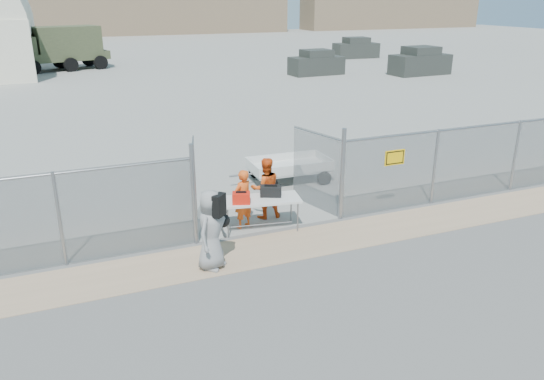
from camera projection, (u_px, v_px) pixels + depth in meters
name	position (u px, v px, depth m)	size (l,w,h in m)	color
ground	(305.00, 264.00, 11.94)	(160.00, 160.00, 0.00)	#585858
tarmac_inside	(107.00, 62.00, 48.45)	(160.00, 80.00, 0.01)	gray
dirt_strip	(288.00, 246.00, 12.81)	(44.00, 1.60, 0.01)	tan
distant_hills	(113.00, 4.00, 79.98)	(140.00, 6.00, 9.00)	#7F684F
chain_link_fence	(272.00, 190.00, 13.30)	(40.00, 0.20, 2.20)	gray
folding_table	(261.00, 214.00, 13.57)	(2.01, 0.84, 0.85)	silver
orange_bag	(241.00, 198.00, 13.08)	(0.44, 0.29, 0.27)	red
black_duffel	(271.00, 191.00, 13.56)	(0.54, 0.32, 0.26)	black
security_worker_left	(243.00, 199.00, 13.58)	(0.57, 0.38, 1.57)	#E35115
security_worker_right	(266.00, 188.00, 14.19)	(0.82, 0.64, 1.68)	#E35115
visitor	(211.00, 230.00, 11.49)	(0.89, 0.58, 1.82)	gray
utility_trailer	(289.00, 169.00, 17.15)	(3.32, 1.71, 0.81)	silver
military_truck	(61.00, 49.00, 42.54)	(7.16, 2.64, 3.41)	#434A2E
parked_vehicle_near	(316.00, 63.00, 40.25)	(4.05, 1.83, 1.83)	#303430
parked_vehicle_mid	(356.00, 48.00, 51.25)	(4.21, 1.91, 1.91)	#303430
parked_vehicle_far	(420.00, 61.00, 40.29)	(4.54, 2.06, 2.06)	#303430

